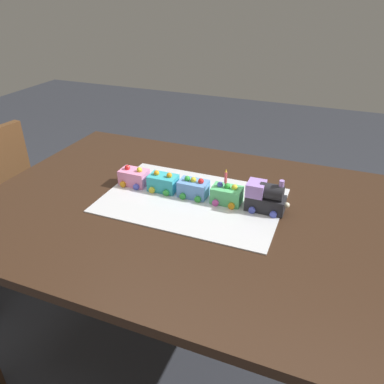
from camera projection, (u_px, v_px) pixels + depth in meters
name	position (u px, v px, depth m)	size (l,w,h in m)	color
ground_plane	(187.00, 353.00, 1.62)	(8.00, 8.00, 0.00)	#2D3038
dining_table	(186.00, 232.00, 1.32)	(1.40, 1.00, 0.74)	#382316
cake_board	(192.00, 200.00, 1.29)	(0.60, 0.40, 0.00)	silver
cake_locomotive	(265.00, 197.00, 1.21)	(0.14, 0.08, 0.12)	#232328
cake_car_hopper_mint_green	(227.00, 195.00, 1.26)	(0.10, 0.08, 0.07)	#59CC7A
cake_car_gondola_sky_blue	(194.00, 188.00, 1.30)	(0.10, 0.08, 0.07)	#669EEA
cake_car_tanker_turquoise	(163.00, 183.00, 1.34)	(0.10, 0.08, 0.07)	#38B7C6
cake_car_caboose_bubblegum	(134.00, 177.00, 1.38)	(0.10, 0.08, 0.07)	pink
birthday_candle	(226.00, 176.00, 1.23)	(0.01, 0.01, 0.05)	#F24C59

